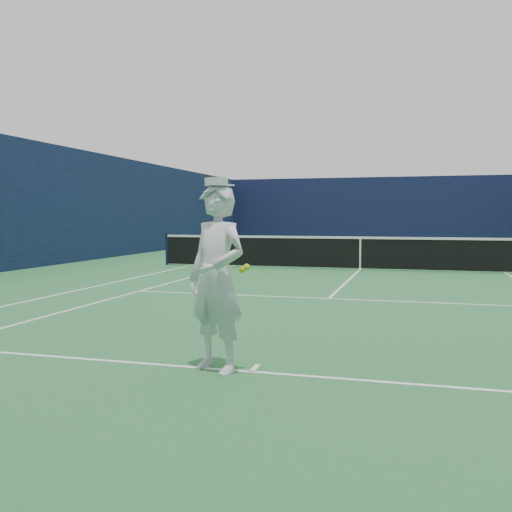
{
  "coord_description": "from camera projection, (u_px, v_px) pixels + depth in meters",
  "views": [
    {
      "loc": [
        1.64,
        -17.48,
        1.62
      ],
      "look_at": [
        -0.35,
        -10.43,
        1.11
      ],
      "focal_mm": 40.0,
      "sensor_mm": 36.0,
      "label": 1
    }
  ],
  "objects": [
    {
      "name": "ground",
      "position": [
        360.0,
        270.0,
        17.34
      ],
      "size": [
        80.0,
        80.0,
        0.0
      ],
      "primitive_type": "plane",
      "color": "#286935",
      "rests_on": "ground"
    },
    {
      "name": "court_markings",
      "position": [
        360.0,
        269.0,
        17.34
      ],
      "size": [
        11.03,
        23.83,
        0.01
      ],
      "color": "white",
      "rests_on": "ground"
    },
    {
      "name": "windscreen_fence",
      "position": [
        361.0,
        204.0,
        17.2
      ],
      "size": [
        20.12,
        36.12,
        4.0
      ],
      "color": "#0E1333",
      "rests_on": "ground"
    },
    {
      "name": "tennis_net",
      "position": [
        360.0,
        251.0,
        17.3
      ],
      "size": [
        12.88,
        0.09,
        1.07
      ],
      "color": "#141E4C",
      "rests_on": "ground"
    },
    {
      "name": "tennis_player",
      "position": [
        217.0,
        278.0,
        5.92
      ],
      "size": [
        0.84,
        0.76,
        2.02
      ],
      "rotation": [
        0.0,
        0.0,
        -0.42
      ],
      "color": "white",
      "rests_on": "ground"
    }
  ]
}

